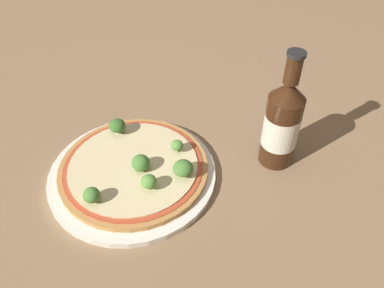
% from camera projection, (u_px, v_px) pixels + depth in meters
% --- Properties ---
extents(ground_plane, '(3.00, 3.00, 0.00)m').
position_uv_depth(ground_plane, '(121.00, 172.00, 0.69)').
color(ground_plane, '#846647').
extents(plate, '(0.30, 0.30, 0.01)m').
position_uv_depth(plate, '(133.00, 174.00, 0.68)').
color(plate, silver).
rests_on(plate, ground_plane).
extents(pizza, '(0.27, 0.27, 0.01)m').
position_uv_depth(pizza, '(134.00, 167.00, 0.67)').
color(pizza, '#B77F42').
rests_on(pizza, plate).
extents(broccoli_floret_0, '(0.02, 0.02, 0.02)m').
position_uv_depth(broccoli_floret_0, '(177.00, 145.00, 0.68)').
color(broccoli_floret_0, '#89A866').
rests_on(broccoli_floret_0, pizza).
extents(broccoli_floret_1, '(0.03, 0.03, 0.03)m').
position_uv_depth(broccoli_floret_1, '(117.00, 126.00, 0.72)').
color(broccoli_floret_1, '#89A866').
rests_on(broccoli_floret_1, pizza).
extents(broccoli_floret_2, '(0.03, 0.03, 0.03)m').
position_uv_depth(broccoli_floret_2, '(183.00, 168.00, 0.64)').
color(broccoli_floret_2, '#89A866').
rests_on(broccoli_floret_2, pizza).
extents(broccoli_floret_3, '(0.03, 0.03, 0.03)m').
position_uv_depth(broccoli_floret_3, '(141.00, 163.00, 0.65)').
color(broccoli_floret_3, '#89A866').
rests_on(broccoli_floret_3, pizza).
extents(broccoli_floret_4, '(0.03, 0.03, 0.03)m').
position_uv_depth(broccoli_floret_4, '(92.00, 195.00, 0.59)').
color(broccoli_floret_4, '#89A866').
rests_on(broccoli_floret_4, pizza).
extents(broccoli_floret_5, '(0.03, 0.03, 0.03)m').
position_uv_depth(broccoli_floret_5, '(149.00, 182.00, 0.61)').
color(broccoli_floret_5, '#89A866').
rests_on(broccoli_floret_5, pizza).
extents(beer_bottle, '(0.06, 0.06, 0.23)m').
position_uv_depth(beer_bottle, '(282.00, 123.00, 0.65)').
color(beer_bottle, '#381E0F').
rests_on(beer_bottle, ground_plane).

